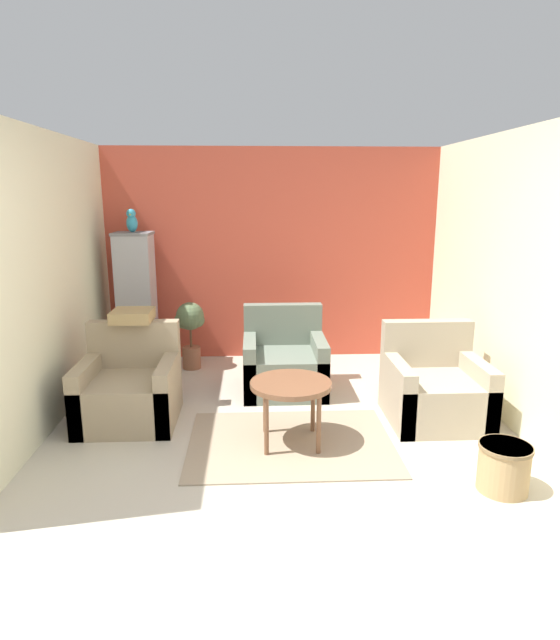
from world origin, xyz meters
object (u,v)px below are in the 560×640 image
Objects in this scene: armchair_middle at (284,364)px; wicker_basket at (504,466)px; armchair_left at (130,391)px; armchair_right at (434,390)px; coffee_table at (291,388)px; parrot at (132,221)px; birdcage at (137,305)px; potted_plant at (190,325)px.

armchair_middle is 2.36m from wicker_basket.
armchair_right is at bearing -2.43° from armchair_left.
armchair_middle is at bearing 26.27° from armchair_left.
coffee_table is 2.51× the size of parrot.
wicker_basket is at bearing -28.83° from coffee_table.
parrot is (0.00, 0.00, 0.91)m from birdcage.
parrot is (-1.57, 1.99, 1.17)m from coffee_table.
armchair_right is at bearing -32.16° from armchair_middle.
armchair_middle is 2.38× the size of wicker_basket.
parrot is at bearing 153.35° from armchair_middle.
armchair_left is 1.47m from potted_plant.
armchair_right is at bearing -33.83° from potted_plant.
armchair_left and armchair_middle have the same top height.
armchair_left is at bearing 155.00° from wicker_basket.
birdcage is 0.91m from parrot.
potted_plant is (-0.99, 1.92, 0.04)m from coffee_table.
armchair_left is 1.00× the size of armchair_right.
coffee_table is at bearing -62.77° from potted_plant.
potted_plant is at bearing -6.96° from parrot.
parrot is at bearing 150.84° from armchair_right.
coffee_table is at bearing -90.83° from armchair_middle.
coffee_table is 1.58m from wicker_basket.
birdcage is 4.40× the size of wicker_basket.
armchair_middle reaches higher than coffee_table.
armchair_right is 0.54× the size of birdcage.
birdcage is at bearing 98.33° from armchair_left.
wicker_basket is (0.08, -1.15, -0.09)m from armchair_right.
birdcage is at bearing 173.24° from potted_plant.
potted_plant is (0.37, 1.40, 0.23)m from armchair_left.
parrot reaches higher than armchair_middle.
birdcage is 6.05× the size of parrot.
parrot is at bearing 128.25° from coffee_table.
coffee_table is at bearing -162.31° from armchair_right.
armchair_middle is at bearing 147.84° from armchair_right.
armchair_right is at bearing 17.69° from coffee_table.
potted_plant is (-1.01, 0.73, 0.23)m from armchair_middle.
armchair_left is 1.00× the size of armchair_middle.
birdcage is 4.05m from wicker_basket.
parrot reaches higher than potted_plant.
parrot reaches higher than armchair_left.
coffee_table is 0.77× the size of armchair_middle.
armchair_left is at bearing -104.65° from potted_plant.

